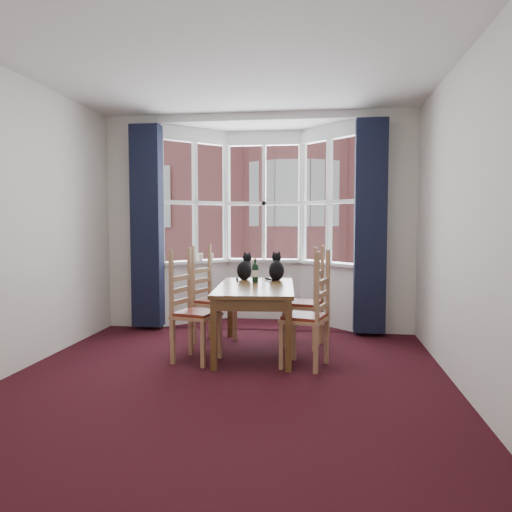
% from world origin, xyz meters
% --- Properties ---
extents(floor, '(4.50, 4.50, 0.00)m').
position_xyz_m(floor, '(0.00, 0.00, 0.00)').
color(floor, black).
rests_on(floor, ground).
extents(ceiling, '(4.50, 4.50, 0.00)m').
position_xyz_m(ceiling, '(0.00, 0.00, 2.80)').
color(ceiling, white).
rests_on(ceiling, floor).
extents(wall_left, '(0.00, 4.50, 4.50)m').
position_xyz_m(wall_left, '(-2.00, 0.00, 1.40)').
color(wall_left, silver).
rests_on(wall_left, floor).
extents(wall_right, '(0.00, 4.50, 4.50)m').
position_xyz_m(wall_right, '(2.00, 0.00, 1.40)').
color(wall_right, silver).
rests_on(wall_right, floor).
extents(wall_near, '(4.00, 0.00, 4.00)m').
position_xyz_m(wall_near, '(0.00, -2.25, 1.40)').
color(wall_near, silver).
rests_on(wall_near, floor).
extents(wall_back_pier_left, '(0.70, 0.12, 2.80)m').
position_xyz_m(wall_back_pier_left, '(-1.65, 2.25, 1.40)').
color(wall_back_pier_left, silver).
rests_on(wall_back_pier_left, floor).
extents(wall_back_pier_right, '(0.70, 0.12, 2.80)m').
position_xyz_m(wall_back_pier_right, '(1.65, 2.25, 1.40)').
color(wall_back_pier_right, silver).
rests_on(wall_back_pier_right, floor).
extents(bay_window, '(2.76, 0.94, 2.80)m').
position_xyz_m(bay_window, '(0.00, 2.75, 1.40)').
color(bay_window, white).
rests_on(bay_window, floor).
extents(curtain_left, '(0.38, 0.22, 2.60)m').
position_xyz_m(curtain_left, '(-1.42, 2.07, 1.35)').
color(curtain_left, '#161A31').
rests_on(curtain_left, floor).
extents(curtain_right, '(0.38, 0.22, 2.60)m').
position_xyz_m(curtain_right, '(1.42, 2.07, 1.35)').
color(curtain_right, '#161A31').
rests_on(curtain_right, floor).
extents(dining_table, '(0.92, 1.56, 0.72)m').
position_xyz_m(dining_table, '(0.13, 1.12, 0.64)').
color(dining_table, brown).
rests_on(dining_table, floor).
extents(chair_left_near, '(0.49, 0.51, 0.92)m').
position_xyz_m(chair_left_near, '(-0.50, 0.71, 0.47)').
color(chair_left_near, '#A4764F').
rests_on(chair_left_near, floor).
extents(chair_left_far, '(0.51, 0.53, 0.92)m').
position_xyz_m(chair_left_far, '(-0.48, 1.50, 0.47)').
color(chair_left_far, '#A4764F').
rests_on(chair_left_far, floor).
extents(chair_right_near, '(0.50, 0.51, 0.92)m').
position_xyz_m(chair_right_near, '(0.77, 0.61, 0.47)').
color(chair_right_near, '#A4764F').
rests_on(chair_right_near, floor).
extents(chair_right_far, '(0.48, 0.49, 0.92)m').
position_xyz_m(chair_right_far, '(0.72, 1.42, 0.47)').
color(chair_right_far, '#A4764F').
rests_on(chair_right_far, floor).
extents(cat_left, '(0.23, 0.28, 0.34)m').
position_xyz_m(cat_left, '(-0.07, 1.66, 0.85)').
color(cat_left, black).
rests_on(cat_left, dining_table).
extents(cat_right, '(0.20, 0.27, 0.35)m').
position_xyz_m(cat_right, '(0.31, 1.66, 0.86)').
color(cat_right, black).
rests_on(cat_right, dining_table).
extents(wine_bottle, '(0.07, 0.07, 0.28)m').
position_xyz_m(wine_bottle, '(0.09, 1.41, 0.84)').
color(wine_bottle, black).
rests_on(wine_bottle, dining_table).
extents(candle_tall, '(0.06, 0.06, 0.10)m').
position_xyz_m(candle_tall, '(-0.84, 2.60, 0.92)').
color(candle_tall, white).
rests_on(candle_tall, bay_window).
extents(candle_short, '(0.06, 0.06, 0.10)m').
position_xyz_m(candle_short, '(-0.70, 2.63, 0.92)').
color(candle_short, white).
rests_on(candle_short, bay_window).
extents(street, '(80.00, 80.00, 0.00)m').
position_xyz_m(street, '(0.00, 32.25, -6.00)').
color(street, '#333335').
rests_on(street, ground).
extents(tenement_building, '(18.40, 7.80, 15.20)m').
position_xyz_m(tenement_building, '(0.00, 14.01, 1.60)').
color(tenement_building, '#A85956').
rests_on(tenement_building, street).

